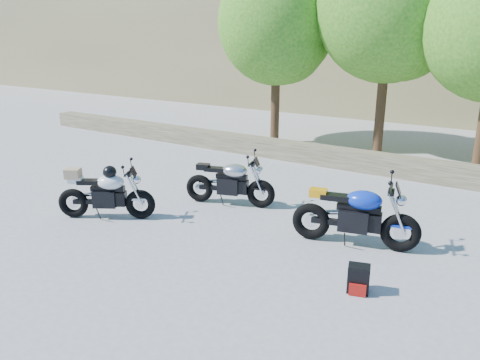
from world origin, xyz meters
The scene contains 8 objects.
ground centered at (0.00, 0.00, 0.00)m, with size 90.00×90.00×0.00m, color gray.
stone_wall centered at (0.00, 5.50, 0.25)m, with size 22.00×0.55×0.50m, color #4F4634.
tree_decid_left centered at (-2.39, 7.14, 3.63)m, with size 3.67×3.67×5.62m.
tree_decid_mid centered at (0.91, 7.54, 4.04)m, with size 4.08×4.08×6.24m.
silver_bike centered at (-0.35, 1.48, 0.47)m, with size 1.88×0.79×0.97m.
white_bike centered at (-1.92, -0.45, 0.51)m, with size 1.70×1.08×1.04m.
blue_bike centered at (2.51, 0.98, 0.52)m, with size 2.09×0.78×1.06m.
backpack centered at (3.08, -0.45, 0.19)m, with size 0.34×0.32×0.40m.
Camera 1 is at (4.85, -6.10, 3.37)m, focal length 35.00 mm.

